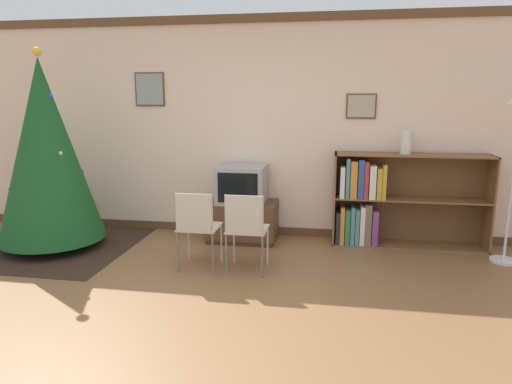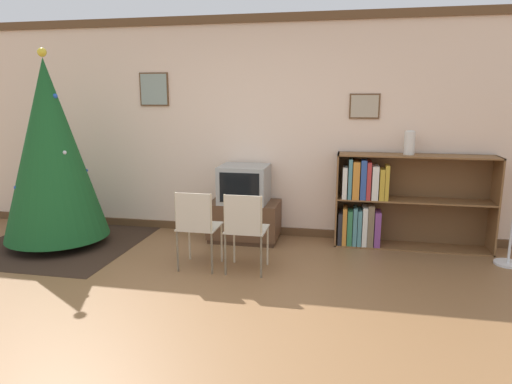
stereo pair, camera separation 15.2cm
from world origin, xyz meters
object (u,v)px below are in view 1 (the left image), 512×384
(television, at_px, (242,184))
(vase, at_px, (406,142))
(folding_chair_right, at_px, (246,228))
(bookshelf, at_px, (381,202))
(christmas_tree, at_px, (46,151))
(folding_chair_left, at_px, (197,225))
(tv_console, at_px, (242,221))

(television, relative_size, vase, 2.11)
(folding_chair_right, bearing_deg, bookshelf, 39.73)
(christmas_tree, distance_m, television, 2.27)
(folding_chair_left, relative_size, bookshelf, 0.47)
(folding_chair_left, xyz_separation_m, bookshelf, (1.90, 1.17, 0.05))
(tv_console, distance_m, folding_chair_right, 1.12)
(folding_chair_left, bearing_deg, vase, 28.96)
(christmas_tree, bearing_deg, bookshelf, 10.87)
(tv_console, xyz_separation_m, television, (0.00, -0.00, 0.46))
(bookshelf, bearing_deg, television, -176.49)
(television, xyz_separation_m, folding_chair_left, (-0.25, -1.07, -0.23))
(bookshelf, bearing_deg, folding_chair_right, -140.27)
(television, bearing_deg, tv_console, 90.00)
(christmas_tree, distance_m, bookshelf, 3.91)
(christmas_tree, relative_size, television, 3.95)
(folding_chair_right, bearing_deg, tv_console, 103.12)
(folding_chair_left, height_order, vase, vase)
(vase, bearing_deg, folding_chair_right, -144.22)
(folding_chair_left, distance_m, bookshelf, 2.23)
(folding_chair_left, bearing_deg, folding_chair_right, 0.00)
(vase, bearing_deg, tv_console, -176.42)
(vase, bearing_deg, television, -176.35)
(television, height_order, folding_chair_right, television)
(tv_console, relative_size, television, 1.47)
(christmas_tree, height_order, tv_console, christmas_tree)
(folding_chair_right, height_order, vase, vase)
(christmas_tree, xyz_separation_m, vase, (4.03, 0.75, 0.10))
(vase, bearing_deg, bookshelf, -175.35)
(folding_chair_left, bearing_deg, christmas_tree, 166.91)
(tv_console, bearing_deg, vase, 3.58)
(folding_chair_left, distance_m, folding_chair_right, 0.50)
(television, distance_m, folding_chair_left, 1.12)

